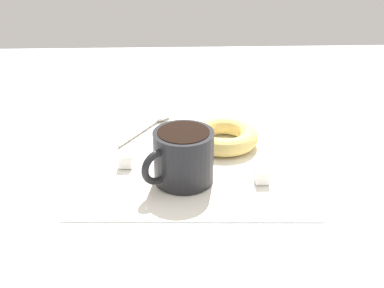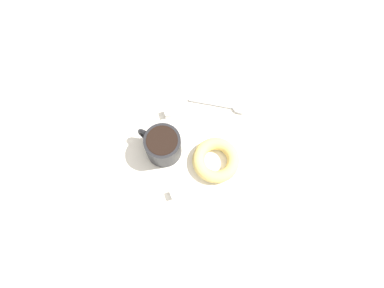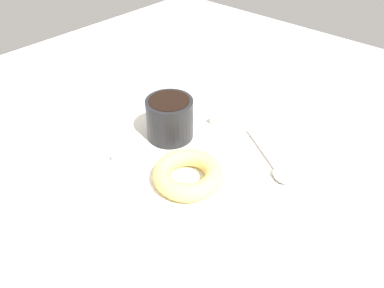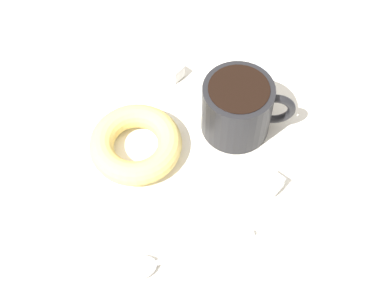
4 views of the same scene
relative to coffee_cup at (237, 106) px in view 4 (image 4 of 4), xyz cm
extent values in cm
cube|color=#B2BCC6|center=(7.59, 0.05, -4.88)|extent=(120.00, 120.00, 2.00)
cube|color=white|center=(6.14, -1.24, -3.73)|extent=(30.99, 30.99, 0.30)
cylinder|color=black|center=(0.11, -0.15, -0.18)|extent=(7.72, 7.72, 6.79)
cylinder|color=black|center=(0.11, -0.15, 3.02)|extent=(6.52, 6.52, 0.60)
torus|color=black|center=(-2.44, 3.23, -0.18)|extent=(3.55, 4.30, 4.70)
torus|color=#E5C66B|center=(9.78, -6.21, -2.25)|extent=(10.16, 10.16, 2.66)
ellipsoid|color=silver|center=(19.57, 3.43, -3.13)|extent=(4.32, 3.92, 0.90)
cylinder|color=silver|center=(14.00, 6.83, -3.30)|extent=(9.58, 6.14, 0.56)
cube|color=white|center=(3.82, 7.97, -2.67)|extent=(1.81, 1.81, 1.81)
cube|color=white|center=(-0.93, -10.03, -2.70)|extent=(1.76, 1.76, 1.76)
camera|label=1|loc=(-47.39, 0.83, 26.33)|focal=40.00mm
camera|label=2|loc=(-2.72, -25.47, 74.78)|focal=35.00mm
camera|label=3|loc=(36.59, -35.23, 34.31)|focal=35.00mm
camera|label=4|loc=(29.54, 18.71, 47.07)|focal=50.00mm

